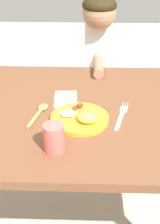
% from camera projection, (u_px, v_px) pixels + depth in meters
% --- Properties ---
extents(dining_table, '(1.30, 0.92, 0.75)m').
position_uv_depth(dining_table, '(72.00, 125.00, 1.46)').
color(dining_table, brown).
rests_on(dining_table, ground_plane).
extents(plate, '(0.24, 0.24, 0.06)m').
position_uv_depth(plate, '(80.00, 118.00, 1.32)').
color(plate, gold).
rests_on(plate, dining_table).
extents(fork, '(0.08, 0.23, 0.01)m').
position_uv_depth(fork, '(121.00, 116.00, 1.36)').
color(fork, silver).
rests_on(fork, dining_table).
extents(spoon, '(0.07, 0.19, 0.02)m').
position_uv_depth(spoon, '(39.00, 113.00, 1.37)').
color(spoon, tan).
rests_on(spoon, dining_table).
extents(drinking_cup, '(0.08, 0.08, 0.11)m').
position_uv_depth(drinking_cup, '(54.00, 138.00, 1.14)').
color(drinking_cup, '#E96157').
rests_on(drinking_cup, dining_table).
extents(person, '(0.18, 0.42, 1.12)m').
position_uv_depth(person, '(97.00, 72.00, 1.98)').
color(person, navy).
rests_on(person, ground_plane).
extents(napkin, '(0.11, 0.16, 0.00)m').
position_uv_depth(napkin, '(66.00, 99.00, 1.49)').
color(napkin, white).
rests_on(napkin, dining_table).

